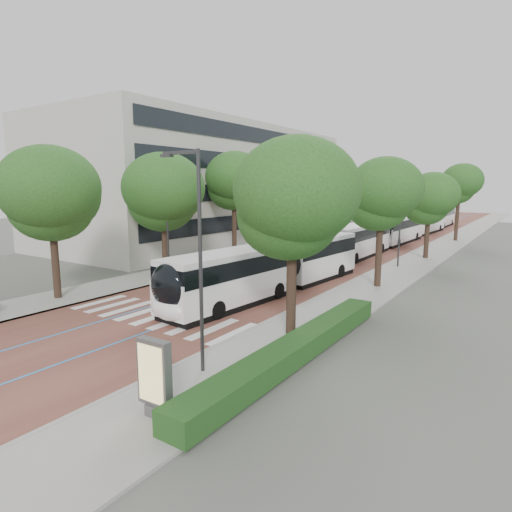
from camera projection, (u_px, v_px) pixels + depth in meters
The scene contains 22 objects.
ground at pixel (141, 321), 22.04m from camera, with size 160.00×160.00×0.00m, color #51544C.
road at pixel (384, 240), 54.74m from camera, with size 11.00×140.00×0.02m, color brown.
sidewalk_left at pixel (330, 236), 58.88m from camera, with size 4.00×140.00×0.12m, color gray.
sidewalk_right at pixel (447, 244), 50.59m from camera, with size 4.00×140.00×0.12m, color gray.
kerb_left at pixel (343, 237), 57.83m from camera, with size 0.20×140.00×0.14m, color gray.
kerb_right at pixel (431, 243), 51.64m from camera, with size 0.20×140.00×0.14m, color gray.
zebra_crossing at pixel (158, 316), 22.75m from camera, with size 10.55×3.60×0.01m.
lane_line_left at pixel (372, 239), 55.62m from camera, with size 0.12×126.00×0.01m, color #2980CE.
lane_line_right at pixel (397, 241), 53.85m from camera, with size 0.12×126.00×0.01m, color #2980CE.
office_building at pixel (206, 185), 54.56m from camera, with size 18.11×40.00×14.00m.
hedge at pixel (297, 348), 16.93m from camera, with size 1.20×14.00×0.80m, color #174116.
streetlight_near at pixel (196, 244), 15.15m from camera, with size 1.82×0.20×8.00m.
streetlight_far at pixel (398, 211), 35.59m from camera, with size 1.82×0.20×8.00m.
lamp_post_left at pixel (167, 224), 31.29m from camera, with size 0.14×0.14×8.00m, color #323234.
trees_left at pixel (263, 190), 43.97m from camera, with size 6.25×60.53×9.44m.
trees_right at pixel (407, 196), 33.42m from camera, with size 5.44×47.17×9.02m.
lead_bus at pixel (271, 269), 27.39m from camera, with size 4.03×18.54×3.20m.
bus_queued_0 at pixel (356, 241), 41.11m from camera, with size 2.57×12.40×3.20m.
bus_queued_1 at pixel (397, 230), 51.65m from camera, with size 2.86×12.46×3.20m.
bus_queued_2 at pixel (424, 222), 62.71m from camera, with size 3.16×12.51×3.20m.
bus_queued_3 at pixel (440, 217), 72.82m from camera, with size 2.62×12.42×3.20m.
ad_panel at pixel (154, 376), 12.53m from camera, with size 1.14×0.45×2.35m.
Camera 1 is at (16.79, -14.25, 6.86)m, focal length 30.00 mm.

